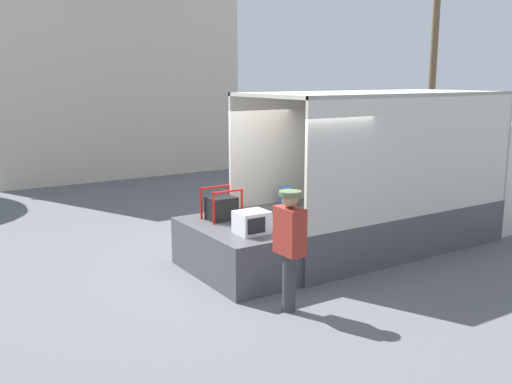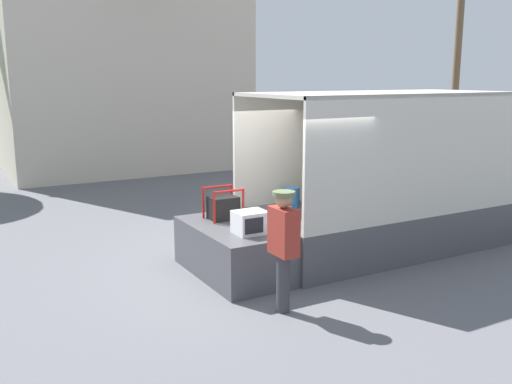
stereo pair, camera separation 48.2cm
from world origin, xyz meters
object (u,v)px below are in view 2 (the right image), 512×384
box_truck (445,190)px  worker_person (283,239)px  microwave (250,222)px  portable_generator (224,207)px  utility_pole (459,38)px

box_truck → worker_person: (-4.76, -1.65, 0.10)m
microwave → portable_generator: 0.98m
worker_person → utility_pole: size_ratio=0.19×
portable_generator → box_truck: bearing=-6.0°
worker_person → box_truck: bearing=19.1°
utility_pole → microwave: bearing=-148.3°
box_truck → portable_generator: 4.60m
worker_person → microwave: bearing=83.3°
worker_person → utility_pole: utility_pole is taller
box_truck → portable_generator: bearing=174.0°
portable_generator → worker_person: bearing=-95.0°
microwave → utility_pole: size_ratio=0.05×
portable_generator → utility_pole: bearing=28.8°
microwave → worker_person: bearing=-96.7°
microwave → worker_person: 1.15m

